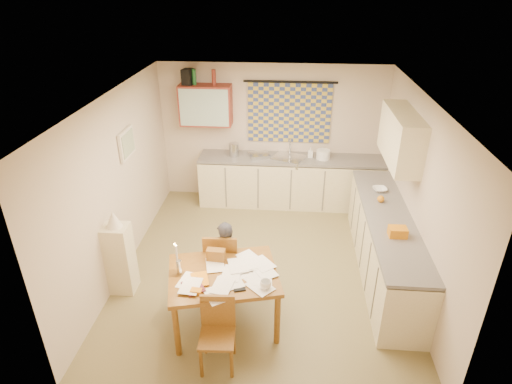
# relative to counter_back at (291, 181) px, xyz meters

# --- Properties ---
(floor) EXTENTS (4.00, 4.50, 0.02)m
(floor) POSITION_rel_counter_back_xyz_m (-0.37, -1.95, -0.46)
(floor) COLOR brown
(floor) RESTS_ON ground
(ceiling) EXTENTS (4.00, 4.50, 0.02)m
(ceiling) POSITION_rel_counter_back_xyz_m (-0.37, -1.95, 2.06)
(ceiling) COLOR white
(ceiling) RESTS_ON floor
(wall_back) EXTENTS (4.00, 0.02, 2.50)m
(wall_back) POSITION_rel_counter_back_xyz_m (-0.37, 0.31, 0.80)
(wall_back) COLOR #C6B29B
(wall_back) RESTS_ON floor
(wall_front) EXTENTS (4.00, 0.02, 2.50)m
(wall_front) POSITION_rel_counter_back_xyz_m (-0.37, -4.21, 0.80)
(wall_front) COLOR #C6B29B
(wall_front) RESTS_ON floor
(wall_left) EXTENTS (0.02, 4.50, 2.50)m
(wall_left) POSITION_rel_counter_back_xyz_m (-2.38, -1.95, 0.80)
(wall_left) COLOR #C6B29B
(wall_left) RESTS_ON floor
(wall_right) EXTENTS (0.02, 4.50, 2.50)m
(wall_right) POSITION_rel_counter_back_xyz_m (1.64, -1.95, 0.80)
(wall_right) COLOR #C6B29B
(wall_right) RESTS_ON floor
(window_blind) EXTENTS (1.45, 0.03, 1.05)m
(window_blind) POSITION_rel_counter_back_xyz_m (-0.07, 0.27, 1.20)
(window_blind) COLOR navy
(window_blind) RESTS_ON wall_back
(curtain_rod) EXTENTS (1.60, 0.04, 0.04)m
(curtain_rod) POSITION_rel_counter_back_xyz_m (-0.07, 0.25, 1.75)
(curtain_rod) COLOR black
(curtain_rod) RESTS_ON wall_back
(wall_cabinet) EXTENTS (0.90, 0.34, 0.70)m
(wall_cabinet) POSITION_rel_counter_back_xyz_m (-1.52, 0.13, 1.35)
(wall_cabinet) COLOR maroon
(wall_cabinet) RESTS_ON wall_back
(wall_cabinet_glass) EXTENTS (0.84, 0.02, 0.64)m
(wall_cabinet_glass) POSITION_rel_counter_back_xyz_m (-1.52, -0.04, 1.35)
(wall_cabinet_glass) COLOR #99B2A5
(wall_cabinet_glass) RESTS_ON wall_back
(upper_cabinet_right) EXTENTS (0.34, 1.30, 0.70)m
(upper_cabinet_right) POSITION_rel_counter_back_xyz_m (1.46, -1.40, 1.40)
(upper_cabinet_right) COLOR beige
(upper_cabinet_right) RESTS_ON wall_right
(framed_print) EXTENTS (0.04, 0.50, 0.40)m
(framed_print) POSITION_rel_counter_back_xyz_m (-2.34, -1.55, 1.25)
(framed_print) COLOR beige
(framed_print) RESTS_ON wall_left
(print_canvas) EXTENTS (0.01, 0.42, 0.32)m
(print_canvas) POSITION_rel_counter_back_xyz_m (-2.32, -1.55, 1.25)
(print_canvas) COLOR beige
(print_canvas) RESTS_ON wall_left
(counter_back) EXTENTS (3.30, 0.62, 0.92)m
(counter_back) POSITION_rel_counter_back_xyz_m (0.00, 0.00, 0.00)
(counter_back) COLOR beige
(counter_back) RESTS_ON floor
(counter_right) EXTENTS (0.62, 2.95, 0.92)m
(counter_right) POSITION_rel_counter_back_xyz_m (1.33, -1.94, -0.00)
(counter_right) COLOR beige
(counter_right) RESTS_ON floor
(stove) EXTENTS (0.58, 0.58, 0.91)m
(stove) POSITION_rel_counter_back_xyz_m (1.33, -2.84, 0.00)
(stove) COLOR white
(stove) RESTS_ON floor
(sink) EXTENTS (0.69, 0.63, 0.10)m
(sink) POSITION_rel_counter_back_xyz_m (-0.05, 0.00, 0.43)
(sink) COLOR silver
(sink) RESTS_ON counter_back
(tap) EXTENTS (0.04, 0.04, 0.28)m
(tap) POSITION_rel_counter_back_xyz_m (-0.04, 0.18, 0.61)
(tap) COLOR silver
(tap) RESTS_ON counter_back
(dish_rack) EXTENTS (0.43, 0.39, 0.06)m
(dish_rack) POSITION_rel_counter_back_xyz_m (-0.58, 0.00, 0.50)
(dish_rack) COLOR silver
(dish_rack) RESTS_ON counter_back
(kettle) EXTENTS (0.24, 0.24, 0.24)m
(kettle) POSITION_rel_counter_back_xyz_m (-1.03, -0.00, 0.59)
(kettle) COLOR silver
(kettle) RESTS_ON counter_back
(mixing_bowl) EXTENTS (0.29, 0.29, 0.16)m
(mixing_bowl) POSITION_rel_counter_back_xyz_m (0.55, 0.00, 0.55)
(mixing_bowl) COLOR white
(mixing_bowl) RESTS_ON counter_back
(soap_bottle) EXTENTS (0.09, 0.10, 0.18)m
(soap_bottle) POSITION_rel_counter_back_xyz_m (0.32, 0.05, 0.56)
(soap_bottle) COLOR white
(soap_bottle) RESTS_ON counter_back
(bowl) EXTENTS (0.27, 0.27, 0.05)m
(bowl) POSITION_rel_counter_back_xyz_m (1.33, -1.19, 0.49)
(bowl) COLOR white
(bowl) RESTS_ON counter_right
(orange_bag) EXTENTS (0.22, 0.17, 0.12)m
(orange_bag) POSITION_rel_counter_back_xyz_m (1.33, -2.44, 0.53)
(orange_bag) COLOR orange
(orange_bag) RESTS_ON counter_right
(fruit_orange) EXTENTS (0.10, 0.10, 0.10)m
(fruit_orange) POSITION_rel_counter_back_xyz_m (1.28, -1.55, 0.52)
(fruit_orange) COLOR orange
(fruit_orange) RESTS_ON counter_right
(speaker) EXTENTS (0.20, 0.23, 0.26)m
(speaker) POSITION_rel_counter_back_xyz_m (-1.81, 0.13, 1.83)
(speaker) COLOR black
(speaker) RESTS_ON wall_cabinet
(bottle_green) EXTENTS (0.08, 0.08, 0.26)m
(bottle_green) POSITION_rel_counter_back_xyz_m (-1.70, 0.13, 1.83)
(bottle_green) COLOR #195926
(bottle_green) RESTS_ON wall_cabinet
(bottle_brown) EXTENTS (0.08, 0.08, 0.26)m
(bottle_brown) POSITION_rel_counter_back_xyz_m (-1.36, 0.13, 1.83)
(bottle_brown) COLOR maroon
(bottle_brown) RESTS_ON wall_cabinet
(dining_table) EXTENTS (1.43, 1.21, 0.75)m
(dining_table) POSITION_rel_counter_back_xyz_m (-0.76, -3.13, -0.07)
(dining_table) COLOR brown
(dining_table) RESTS_ON floor
(chair_far) EXTENTS (0.44, 0.44, 0.95)m
(chair_far) POSITION_rel_counter_back_xyz_m (-0.87, -2.54, -0.16)
(chair_far) COLOR brown
(chair_far) RESTS_ON floor
(chair_near) EXTENTS (0.39, 0.39, 0.83)m
(chair_near) POSITION_rel_counter_back_xyz_m (-0.75, -3.76, -0.20)
(chair_near) COLOR brown
(chair_near) RESTS_ON floor
(person) EXTENTS (0.43, 0.31, 1.11)m
(person) POSITION_rel_counter_back_xyz_m (-0.82, -2.60, 0.10)
(person) COLOR black
(person) RESTS_ON floor
(shelf_stand) EXTENTS (0.32, 0.30, 0.99)m
(shelf_stand) POSITION_rel_counter_back_xyz_m (-2.21, -2.62, 0.05)
(shelf_stand) COLOR beige
(shelf_stand) RESTS_ON floor
(lampshade) EXTENTS (0.20, 0.20, 0.22)m
(lampshade) POSITION_rel_counter_back_xyz_m (-2.21, -2.62, 0.65)
(lampshade) COLOR beige
(lampshade) RESTS_ON shelf_stand
(letter_rack) EXTENTS (0.22, 0.11, 0.16)m
(letter_rack) POSITION_rel_counter_back_xyz_m (-0.88, -2.90, 0.38)
(letter_rack) COLOR brown
(letter_rack) RESTS_ON dining_table
(mug) EXTENTS (0.23, 0.23, 0.10)m
(mug) POSITION_rel_counter_back_xyz_m (-0.26, -3.36, 0.35)
(mug) COLOR white
(mug) RESTS_ON dining_table
(magazine) EXTENTS (0.44, 0.45, 0.02)m
(magazine) POSITION_rel_counter_back_xyz_m (-1.14, -3.47, 0.31)
(magazine) COLOR maroon
(magazine) RESTS_ON dining_table
(book) EXTENTS (0.34, 0.37, 0.02)m
(book) POSITION_rel_counter_back_xyz_m (-1.10, -3.31, 0.31)
(book) COLOR orange
(book) RESTS_ON dining_table
(orange_box) EXTENTS (0.13, 0.09, 0.04)m
(orange_box) POSITION_rel_counter_back_xyz_m (-1.01, -3.49, 0.32)
(orange_box) COLOR orange
(orange_box) RESTS_ON dining_table
(eyeglasses) EXTENTS (0.14, 0.08, 0.02)m
(eyeglasses) POSITION_rel_counter_back_xyz_m (-0.54, -3.42, 0.31)
(eyeglasses) COLOR black
(eyeglasses) RESTS_ON dining_table
(candle_holder) EXTENTS (0.08, 0.08, 0.18)m
(candle_holder) POSITION_rel_counter_back_xyz_m (-1.26, -3.18, 0.39)
(candle_holder) COLOR silver
(candle_holder) RESTS_ON dining_table
(candle) EXTENTS (0.03, 0.03, 0.22)m
(candle) POSITION_rel_counter_back_xyz_m (-1.27, -3.19, 0.59)
(candle) COLOR white
(candle) RESTS_ON dining_table
(candle_flame) EXTENTS (0.02, 0.02, 0.02)m
(candle_flame) POSITION_rel_counter_back_xyz_m (-1.29, -3.19, 0.71)
(candle_flame) COLOR #FFCC66
(candle_flame) RESTS_ON dining_table
(papers) EXTENTS (1.15, 1.07, 0.03)m
(papers) POSITION_rel_counter_back_xyz_m (-0.60, -3.14, 0.31)
(papers) COLOR white
(papers) RESTS_ON dining_table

